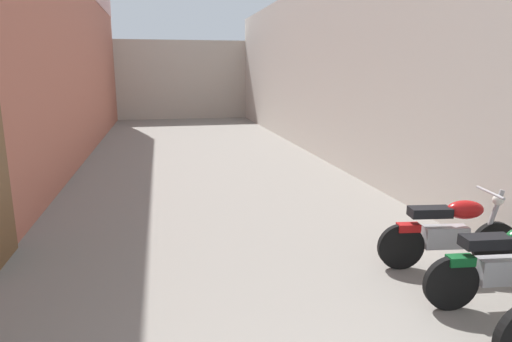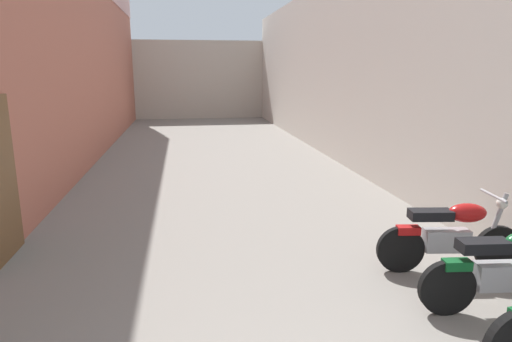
# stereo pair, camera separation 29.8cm
# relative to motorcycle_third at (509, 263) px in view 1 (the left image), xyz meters

# --- Properties ---
(ground_plane) EXTENTS (39.35, 39.35, 0.00)m
(ground_plane) POSITION_rel_motorcycle_third_xyz_m (-2.40, 6.41, -0.50)
(ground_plane) COLOR gray
(building_right) EXTENTS (0.45, 23.35, 5.08)m
(building_right) POSITION_rel_motorcycle_third_xyz_m (1.14, 8.41, 2.04)
(building_right) COLOR beige
(building_right) RESTS_ON ground
(building_far_end) EXTENTS (9.68, 2.00, 4.02)m
(building_far_end) POSITION_rel_motorcycle_third_xyz_m (-2.40, 21.09, 1.51)
(building_far_end) COLOR beige
(building_far_end) RESTS_ON ground
(motorcycle_third) EXTENTS (1.85, 0.58, 1.04)m
(motorcycle_third) POSITION_rel_motorcycle_third_xyz_m (0.00, 0.00, 0.00)
(motorcycle_third) COLOR black
(motorcycle_third) RESTS_ON ground
(motorcycle_fourth) EXTENTS (1.84, 0.58, 1.04)m
(motorcycle_fourth) POSITION_rel_motorcycle_third_xyz_m (-0.00, 1.01, 0.00)
(motorcycle_fourth) COLOR black
(motorcycle_fourth) RESTS_ON ground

